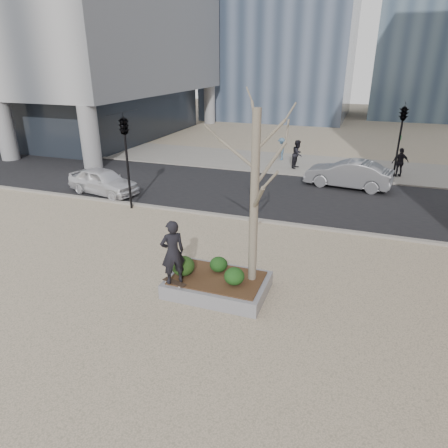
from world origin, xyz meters
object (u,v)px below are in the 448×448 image
(planter, at_px, (218,285))
(skateboarder, at_px, (173,252))
(police_car, at_px, (103,181))
(skateboard, at_px, (174,283))

(planter, relative_size, skateboarder, 1.54)
(planter, relative_size, police_car, 0.75)
(planter, distance_m, skateboard, 1.34)
(police_car, bearing_deg, planter, -117.28)
(planter, height_order, skateboarder, skateboarder)
(skateboard, bearing_deg, skateboarder, 0.00)
(skateboard, bearing_deg, police_car, 151.15)
(skateboarder, bearing_deg, planter, 170.51)
(planter, height_order, skateboard, skateboard)
(skateboard, height_order, skateboarder, skateboarder)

